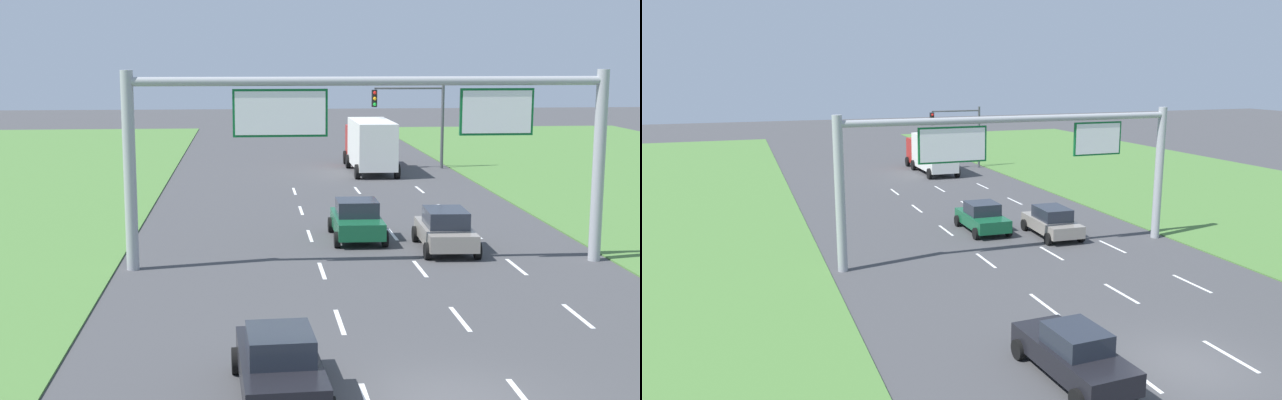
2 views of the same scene
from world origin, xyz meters
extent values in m
cube|color=white|center=(-1.75, 6.00, 0.00)|extent=(0.14, 2.40, 0.01)
cube|color=white|center=(-1.75, 12.00, 0.00)|extent=(0.14, 2.40, 0.01)
cube|color=white|center=(-1.75, 18.00, 0.00)|extent=(0.14, 2.40, 0.01)
cube|color=white|center=(-1.75, 24.00, 0.00)|extent=(0.14, 2.40, 0.01)
cube|color=white|center=(-1.75, 30.00, 0.00)|extent=(0.14, 2.40, 0.01)
cube|color=white|center=(1.75, 0.00, 0.00)|extent=(0.14, 2.40, 0.01)
cube|color=white|center=(1.75, 6.00, 0.00)|extent=(0.14, 2.40, 0.01)
cube|color=white|center=(1.75, 12.00, 0.00)|extent=(0.14, 2.40, 0.01)
cube|color=white|center=(1.75, 18.00, 0.00)|extent=(0.14, 2.40, 0.01)
cube|color=white|center=(1.75, 24.00, 0.00)|extent=(0.14, 2.40, 0.01)
cube|color=white|center=(1.75, 30.00, 0.00)|extent=(0.14, 2.40, 0.01)
cube|color=white|center=(5.25, 6.00, 0.00)|extent=(0.14, 2.40, 0.01)
cube|color=white|center=(5.25, 12.00, 0.00)|extent=(0.14, 2.40, 0.01)
cube|color=white|center=(5.25, 18.00, 0.00)|extent=(0.14, 2.40, 0.01)
cube|color=white|center=(5.25, 24.00, 0.00)|extent=(0.14, 2.40, 0.01)
cube|color=white|center=(5.25, 30.00, 0.00)|extent=(0.14, 2.40, 0.01)
cube|color=#145633|center=(0.13, 17.19, 0.65)|extent=(1.91, 4.18, 0.66)
cube|color=#232833|center=(0.13, 17.21, 1.31)|extent=(1.67, 1.77, 0.65)
cylinder|color=black|center=(-0.80, 18.73, 0.32)|extent=(0.23, 0.64, 0.64)
cylinder|color=black|center=(1.10, 18.70, 0.32)|extent=(0.23, 0.64, 0.64)
cylinder|color=black|center=(-0.84, 15.67, 0.32)|extent=(0.23, 0.64, 0.64)
cylinder|color=black|center=(1.06, 15.65, 0.32)|extent=(0.23, 0.64, 0.64)
cube|color=black|center=(-3.67, 0.50, 0.66)|extent=(1.97, 4.53, 0.68)
cube|color=#232833|center=(-3.66, 0.33, 1.31)|extent=(1.53, 1.88, 0.61)
cylinder|color=black|center=(-4.65, 2.12, 0.32)|extent=(0.25, 0.65, 0.64)
cylinder|color=black|center=(-2.87, 2.21, 0.32)|extent=(0.25, 0.65, 0.64)
cube|color=gray|center=(3.30, 14.92, 0.64)|extent=(2.02, 4.29, 0.63)
cube|color=#232833|center=(3.30, 14.92, 1.28)|extent=(1.62, 2.20, 0.65)
cylinder|color=black|center=(2.43, 16.52, 0.32)|extent=(0.25, 0.65, 0.64)
cylinder|color=black|center=(4.30, 16.44, 0.32)|extent=(0.25, 0.65, 0.64)
cylinder|color=black|center=(2.30, 13.40, 0.32)|extent=(0.25, 0.65, 0.64)
cylinder|color=black|center=(4.17, 13.32, 0.32)|extent=(0.25, 0.65, 0.64)
cube|color=#B21E19|center=(3.53, 41.25, 1.55)|extent=(2.21, 2.11, 2.20)
cube|color=silver|center=(3.51, 36.92, 1.89)|extent=(2.38, 6.27, 2.87)
cylinder|color=black|center=(2.40, 41.76, 0.45)|extent=(0.28, 0.90, 0.90)
cylinder|color=black|center=(4.66, 41.75, 0.45)|extent=(0.28, 0.90, 0.90)
cylinder|color=black|center=(2.31, 39.46, 0.45)|extent=(0.28, 0.90, 0.90)
cylinder|color=black|center=(4.73, 39.45, 0.45)|extent=(0.28, 0.90, 0.90)
cylinder|color=black|center=(2.30, 34.40, 0.45)|extent=(0.28, 0.90, 0.90)
cylinder|color=black|center=(4.72, 34.39, 0.45)|extent=(0.28, 0.90, 0.90)
cylinder|color=#9EA0A5|center=(-8.40, 12.74, 3.50)|extent=(0.44, 0.44, 7.00)
cylinder|color=#9EA0A5|center=(8.40, 12.74, 3.50)|extent=(0.44, 0.44, 7.00)
cylinder|color=#9EA0A5|center=(0.00, 12.74, 6.60)|extent=(16.80, 0.32, 0.32)
cube|color=#0C5B28|center=(-3.15, 12.74, 5.50)|extent=(3.32, 0.12, 1.67)
cube|color=white|center=(-3.15, 12.68, 5.50)|extent=(3.16, 0.01, 1.51)
cube|color=#0C5B28|center=(4.55, 12.74, 5.50)|extent=(2.66, 0.12, 1.67)
cube|color=white|center=(4.55, 12.68, 5.50)|extent=(2.50, 0.01, 1.51)
cylinder|color=#47494F|center=(8.43, 38.89, 2.80)|extent=(0.20, 0.20, 5.60)
cylinder|color=#47494F|center=(6.18, 38.89, 5.25)|extent=(4.50, 0.14, 0.14)
cube|color=black|center=(3.93, 38.89, 4.60)|extent=(0.32, 0.36, 1.10)
sphere|color=red|center=(3.93, 38.69, 4.97)|extent=(0.22, 0.22, 0.22)
sphere|color=orange|center=(3.93, 38.69, 4.60)|extent=(0.22, 0.22, 0.22)
sphere|color=green|center=(3.93, 38.69, 4.23)|extent=(0.22, 0.22, 0.22)
camera|label=1|loc=(-4.33, -18.37, 7.66)|focal=50.00mm
camera|label=2|loc=(-12.49, -14.32, 8.91)|focal=35.00mm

